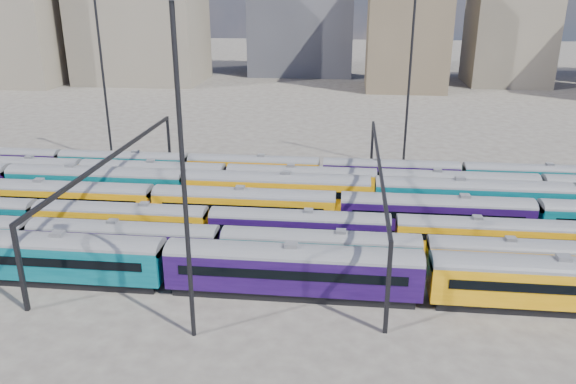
# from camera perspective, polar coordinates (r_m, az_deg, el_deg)

# --- Properties ---
(ground) EXTENTS (500.00, 500.00, 0.00)m
(ground) POSITION_cam_1_polar(r_m,az_deg,el_deg) (64.37, -0.05, -3.54)
(ground) COLOR #46403B
(ground) RESTS_ON ground
(rake_0) EXTENTS (137.00, 3.34, 5.64)m
(rake_0) POSITION_cam_1_polar(r_m,az_deg,el_deg) (51.71, -12.33, -6.61)
(rake_0) COLOR black
(rake_0) RESTS_ON ground
(rake_1) EXTENTS (116.58, 2.84, 4.78)m
(rake_1) POSITION_cam_1_polar(r_m,az_deg,el_deg) (55.22, -6.90, -5.01)
(rake_1) COLOR black
(rake_1) RESTS_ON ground
(rake_2) EXTENTS (96.25, 2.82, 4.74)m
(rake_2) POSITION_cam_1_polar(r_m,az_deg,el_deg) (58.65, 1.18, -3.33)
(rake_2) COLOR black
(rake_2) RESTS_ON ground
(rake_3) EXTENTS (106.15, 3.11, 5.24)m
(rake_3) POSITION_cam_1_polar(r_m,az_deg,el_deg) (64.02, -4.47, -1.08)
(rake_3) COLOR black
(rake_3) RESTS_ON ground
(rake_4) EXTENTS (114.01, 3.34, 5.64)m
(rake_4) POSITION_cam_1_polar(r_m,az_deg,el_deg) (68.10, -1.08, 0.48)
(rake_4) COLOR black
(rake_4) RESTS_ON ground
(rake_5) EXTENTS (138.48, 2.89, 4.87)m
(rake_5) POSITION_cam_1_polar(r_m,az_deg,el_deg) (72.69, 1.36, 1.42)
(rake_5) COLOR black
(rake_5) RESTS_ON ground
(rake_6) EXTENTS (131.09, 2.74, 4.60)m
(rake_6) POSITION_cam_1_polar(r_m,az_deg,el_deg) (78.32, -3.50, 2.66)
(rake_6) COLOR black
(rake_6) RESTS_ON ground
(gantry_1) EXTENTS (0.35, 40.35, 8.03)m
(gantry_1) POSITION_cam_1_polar(r_m,az_deg,el_deg) (67.08, -17.31, 2.69)
(gantry_1) COLOR black
(gantry_1) RESTS_ON ground
(gantry_2) EXTENTS (0.35, 40.35, 8.03)m
(gantry_2) POSITION_cam_1_polar(r_m,az_deg,el_deg) (61.73, 9.22, 1.88)
(gantry_2) COLOR black
(gantry_2) RESTS_ON ground
(mast_1) EXTENTS (1.40, 0.50, 25.60)m
(mast_1) POSITION_cam_1_polar(r_m,az_deg,el_deg) (89.29, -18.31, 11.47)
(mast_1) COLOR black
(mast_1) RESTS_ON ground
(mast_2) EXTENTS (1.40, 0.50, 25.60)m
(mast_2) POSITION_cam_1_polar(r_m,az_deg,el_deg) (40.16, -10.66, 2.63)
(mast_2) COLOR black
(mast_2) RESTS_ON ground
(mast_3) EXTENTS (1.40, 0.50, 25.60)m
(mast_3) POSITION_cam_1_polar(r_m,az_deg,el_deg) (83.91, 12.26, 11.52)
(mast_3) COLOR black
(mast_3) RESTS_ON ground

